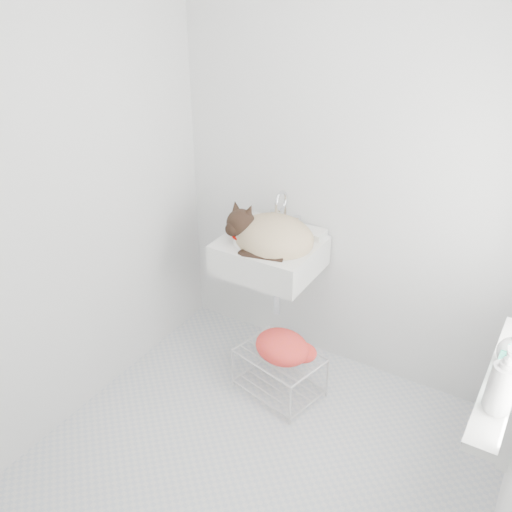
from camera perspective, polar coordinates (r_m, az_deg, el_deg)
The scene contains 12 objects.
floor at distance 3.17m, azimuth 0.65°, elevation -19.58°, with size 2.20×2.00×0.02m, color silver.
back_wall at distance 3.22m, azimuth 9.88°, elevation 8.00°, with size 2.20×0.02×2.50m, color silver.
left_wall at distance 3.03m, azimuth -17.56°, elevation 5.79°, with size 0.02×2.00×2.50m, color silver.
windowsill at distance 2.54m, azimuth 23.75°, elevation -11.31°, with size 0.16×0.88×0.04m, color white.
sink at distance 3.31m, azimuth 1.39°, elevation 1.47°, with size 0.56×0.49×0.22m, color white.
faucet at distance 3.39m, azimuth 2.92°, elevation 4.76°, with size 0.20×0.14×0.20m, color silver, non-canonical shape.
cat at distance 3.27m, azimuth 1.41°, elevation 1.94°, with size 0.49×0.40×0.31m.
wire_rack at distance 3.44m, azimuth 2.34°, elevation -11.35°, with size 0.46×0.32×0.28m, color silver.
towel at distance 3.32m, azimuth 2.60°, elevation -9.59°, with size 0.34×0.24×0.14m, color #DB3D00.
bottle_a at distance 2.36m, azimuth 22.70°, elevation -13.94°, with size 0.09×0.09×0.24m, color silver.
bottle_b at distance 2.49m, azimuth 23.44°, elevation -11.50°, with size 0.08×0.08×0.18m, color teal.
bottle_c at distance 2.60m, azimuth 23.96°, elevation -9.74°, with size 0.13×0.13×0.16m, color white.
Camera 1 is at (1.05, -1.83, 2.36)m, focal length 40.18 mm.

